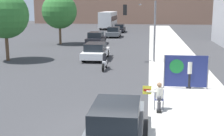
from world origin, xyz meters
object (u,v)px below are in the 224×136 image
city_bus_on_road (108,19)px  street_tree_near_curb (5,15)px  parked_car_curbside (116,124)px  motorcycle_on_road (105,62)px  protest_banner (186,71)px  car_on_road_distant (114,32)px  seated_protester (159,95)px  jogger_on_sidewalk (189,73)px  car_on_road_midblock (96,38)px  car_on_road_nearest (96,51)px  car_on_road_far_lane (120,28)px  street_tree_midblock (59,11)px  traffic_light_pole (143,21)px

city_bus_on_road → street_tree_near_curb: street_tree_near_curb is taller
parked_car_curbside → motorcycle_on_road: parked_car_curbside is taller
protest_banner → car_on_road_distant: 29.69m
seated_protester → jogger_on_sidewalk: jogger_on_sidewalk is taller
city_bus_on_road → seated_protester: bearing=-80.0°
car_on_road_distant → city_bus_on_road: city_bus_on_road is taller
jogger_on_sidewalk → car_on_road_distant: (-7.48, 28.68, -0.25)m
jogger_on_sidewalk → car_on_road_midblock: (-8.61, 19.91, -0.26)m
jogger_on_sidewalk → car_on_road_nearest: bearing=-51.3°
car_on_road_far_lane → city_bus_on_road: 9.19m
street_tree_midblock → car_on_road_distant: bearing=59.5°
traffic_light_pole → car_on_road_far_lane: size_ratio=1.05×
parked_car_curbside → car_on_road_distant: 36.09m
protest_banner → parked_car_curbside: size_ratio=0.52×
jogger_on_sidewalk → car_on_road_nearest: (-6.83, 9.39, -0.28)m
jogger_on_sidewalk → car_on_road_far_lane: 38.15m
car_on_road_distant → jogger_on_sidewalk: bearing=-75.4°
street_tree_near_curb → car_on_road_nearest: bearing=11.7°
street_tree_midblock → city_bus_on_road: bearing=84.9°
parked_car_curbside → street_tree_midblock: bearing=109.9°
city_bus_on_road → street_tree_midblock: (-2.35, -26.50, 2.02)m
protest_banner → city_bus_on_road: city_bus_on_road is taller
motorcycle_on_road → street_tree_midblock: bearing=117.5°
traffic_light_pole → street_tree_near_curb: (-11.37, -0.36, 0.43)m
jogger_on_sidewalk → car_on_road_nearest: jogger_on_sidewalk is taller
motorcycle_on_road → car_on_road_far_lane: bearing=93.6°
jogger_on_sidewalk → street_tree_near_curb: bearing=-26.4°
traffic_light_pole → motorcycle_on_road: (-2.64, -3.14, -2.87)m
car_on_road_nearest → street_tree_near_curb: 8.12m
parked_car_curbside → car_on_road_distant: (-4.21, 35.85, 0.04)m
car_on_road_nearest → street_tree_near_curb: size_ratio=0.79×
seated_protester → car_on_road_nearest: (-5.07, 13.23, -0.06)m
car_on_road_midblock → traffic_light_pole: bearing=-63.5°
seated_protester → traffic_light_pole: 12.40m
street_tree_midblock → street_tree_near_curb: bearing=-96.2°
traffic_light_pole → parked_car_curbside: traffic_light_pole is taller
protest_banner → car_on_road_nearest: bearing=124.8°
seated_protester → car_on_road_midblock: 24.71m
traffic_light_pole → car_on_road_midblock: bearing=116.5°
seated_protester → car_on_road_nearest: bearing=123.2°
seated_protester → jogger_on_sidewalk: bearing=77.5°
motorcycle_on_road → car_on_road_nearest: bearing=108.0°
jogger_on_sidewalk → city_bus_on_road: size_ratio=0.16×
street_tree_near_curb → street_tree_midblock: 11.68m
protest_banner → car_on_road_midblock: bearing=112.7°
seated_protester → traffic_light_pole: (-1.03, 12.07, 2.63)m
motorcycle_on_road → street_tree_midblock: size_ratio=0.36×
traffic_light_pole → car_on_road_midblock: 13.31m
car_on_road_midblock → jogger_on_sidewalk: bearing=-66.6°
car_on_road_distant → city_bus_on_road: (-3.08, 17.30, 1.16)m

